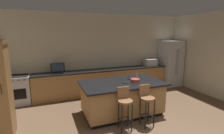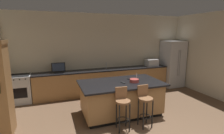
# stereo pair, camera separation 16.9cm
# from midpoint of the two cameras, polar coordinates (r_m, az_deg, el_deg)

# --- Properties ---
(wall_back) EXTENTS (7.30, 0.12, 2.98)m
(wall_back) POSITION_cam_midpoint_polar(r_m,az_deg,el_deg) (6.74, -2.18, 4.69)
(wall_back) COLOR beige
(wall_back) RESTS_ON ground_plane
(wall_right) EXTENTS (0.12, 4.55, 2.98)m
(wall_right) POSITION_cam_midpoint_polar(r_m,az_deg,el_deg) (6.99, 31.92, 3.25)
(wall_right) COLOR beige
(wall_right) RESTS_ON ground_plane
(counter_back) EXTENTS (5.12, 0.62, 0.91)m
(counter_back) POSITION_cam_midpoint_polar(r_m,az_deg,el_deg) (6.57, -1.47, -4.65)
(counter_back) COLOR #9E7042
(counter_back) RESTS_ON ground_plane
(kitchen_island) EXTENTS (2.27, 1.31, 0.92)m
(kitchen_island) POSITION_cam_midpoint_polar(r_m,az_deg,el_deg) (4.90, 3.99, -10.13)
(kitchen_island) COLOR black
(kitchen_island) RESTS_ON ground_plane
(refrigerator) EXTENTS (0.81, 0.82, 1.93)m
(refrigerator) POSITION_cam_midpoint_polar(r_m,az_deg,el_deg) (7.81, 19.97, 1.05)
(refrigerator) COLOR #B7BABF
(refrigerator) RESTS_ON ground_plane
(range_oven) EXTENTS (0.73, 0.63, 0.93)m
(range_oven) POSITION_cam_midpoint_polar(r_m,az_deg,el_deg) (6.34, -27.72, -6.47)
(range_oven) COLOR #B7BABF
(range_oven) RESTS_ON ground_plane
(microwave) EXTENTS (0.48, 0.36, 0.28)m
(microwave) POSITION_cam_midpoint_polar(r_m,az_deg,el_deg) (7.30, 13.67, 1.41)
(microwave) COLOR #B7BABF
(microwave) RESTS_ON counter_back
(tv_monitor) EXTENTS (0.45, 0.16, 0.36)m
(tv_monitor) POSITION_cam_midpoint_polar(r_m,az_deg,el_deg) (6.08, -16.63, -0.40)
(tv_monitor) COLOR black
(tv_monitor) RESTS_ON counter_back
(sink_faucet_back) EXTENTS (0.02, 0.02, 0.24)m
(sink_faucet_back) POSITION_cam_midpoint_polar(r_m,az_deg,el_deg) (6.55, -1.20, 0.47)
(sink_faucet_back) COLOR #B2B2B7
(sink_faucet_back) RESTS_ON counter_back
(sink_faucet_island) EXTENTS (0.02, 0.02, 0.22)m
(sink_faucet_island) POSITION_cam_midpoint_polar(r_m,az_deg,el_deg) (4.93, 9.16, -3.27)
(sink_faucet_island) COLOR #B2B2B7
(sink_faucet_island) RESTS_ON kitchen_island
(bar_stool_left) EXTENTS (0.34, 0.35, 1.01)m
(bar_stool_left) POSITION_cam_midpoint_polar(r_m,az_deg,el_deg) (4.09, 4.74, -12.45)
(bar_stool_left) COLOR brown
(bar_stool_left) RESTS_ON ground_plane
(bar_stool_right) EXTENTS (0.34, 0.34, 1.01)m
(bar_stool_right) POSITION_cam_midpoint_polar(r_m,az_deg,el_deg) (4.31, 12.01, -11.37)
(bar_stool_right) COLOR brown
(bar_stool_right) RESTS_ON ground_plane
(fruit_bowl) EXTENTS (0.25, 0.25, 0.09)m
(fruit_bowl) POSITION_cam_midpoint_polar(r_m,az_deg,el_deg) (4.79, 8.43, -4.48)
(fruit_bowl) COLOR #993833
(fruit_bowl) RESTS_ON kitchen_island
(cell_phone) EXTENTS (0.13, 0.17, 0.01)m
(cell_phone) POSITION_cam_midpoint_polar(r_m,az_deg,el_deg) (5.06, 6.70, -4.06)
(cell_phone) COLOR black
(cell_phone) RESTS_ON kitchen_island
(tv_remote) EXTENTS (0.09, 0.18, 0.02)m
(tv_remote) POSITION_cam_midpoint_polar(r_m,az_deg,el_deg) (4.68, 4.73, -5.22)
(tv_remote) COLOR black
(tv_remote) RESTS_ON kitchen_island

